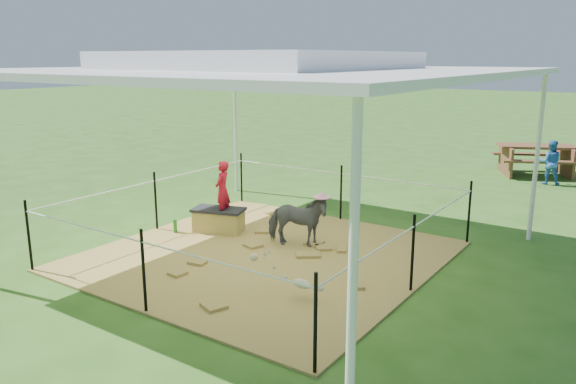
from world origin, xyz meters
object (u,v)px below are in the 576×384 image
Objects in this scene: straw_bale at (219,221)px; pony at (297,221)px; green_bottle at (175,226)px; picnic_table_near at (535,160)px; foal at (302,282)px; woman at (222,184)px; distant_person at (550,162)px.

pony is at bearing 4.37° from straw_bale.
straw_bale is 0.71m from green_bottle.
pony is 8.05m from picnic_table_near.
straw_bale is 0.97× the size of foal.
foal is at bearing -29.54° from straw_bale.
woman is at bearing -138.48° from picnic_table_near.
straw_bale is 0.65m from woman.
pony is at bearing 76.57° from woman.
woman is at bearing 159.18° from foal.
straw_bale is at bearing -139.10° from picnic_table_near.
woman is at bearing 72.81° from pony.
pony reaches higher than straw_bale.
pony reaches higher than green_bottle.
straw_bale is 0.77× the size of distant_person.
pony is 1.94m from foal.
distant_person is at bearing 61.83° from straw_bale.
green_bottle is 2.12m from pony.
green_bottle is 0.23× the size of pony.
picnic_table_near is (3.19, 7.95, -0.47)m from woman.
foal is at bearing 69.30° from distant_person.
straw_bale is 0.83× the size of woman.
foal is 0.79× the size of distant_person.
picnic_table_near is at bearing 65.41° from green_bottle.
green_bottle is at bearing 171.76° from foal.
foal is at bearing -17.93° from green_bottle.
green_bottle is at bearing 83.68° from pony.
woman is 1.00× the size of pony.
distant_person reaches higher than straw_bale.
foal is (2.58, -1.46, 0.05)m from straw_bale.
pony is (2.02, 0.56, 0.29)m from green_bottle.
pony is 0.93× the size of distant_person.
distant_person is (3.67, 7.04, -0.34)m from woman.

